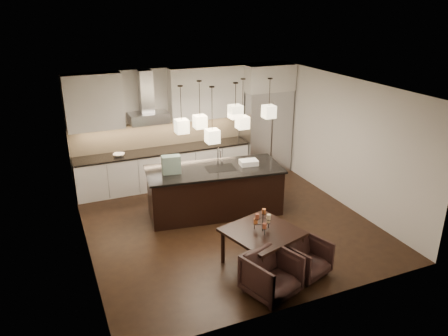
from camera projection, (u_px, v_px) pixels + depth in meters
name	position (u px, v px, depth m)	size (l,w,h in m)	color
floor	(228.00, 224.00, 8.94)	(5.50, 5.50, 0.02)	black
ceiling	(228.00, 87.00, 7.92)	(5.50, 5.50, 0.02)	white
wall_back	(183.00, 124.00, 10.80)	(5.50, 0.02, 2.80)	silver
wall_front	(307.00, 222.00, 6.07)	(5.50, 0.02, 2.80)	silver
wall_left	(80.00, 181.00, 7.42)	(0.02, 5.50, 2.80)	silver
wall_right	(345.00, 142.00, 9.44)	(0.02, 5.50, 2.80)	silver
refrigerator	(265.00, 131.00, 11.36)	(1.20, 0.72, 2.15)	#B7B7BA
fridge_panel	(267.00, 77.00, 10.85)	(1.26, 0.72, 0.65)	silver
lower_cabinets	(165.00, 168.00, 10.63)	(4.21, 0.62, 0.88)	silver
countertop	(164.00, 150.00, 10.47)	(4.21, 0.66, 0.04)	black
backsplash	(160.00, 134.00, 10.60)	(4.21, 0.02, 0.63)	tan
upper_cab_left	(94.00, 102.00, 9.58)	(1.25, 0.35, 1.25)	silver
upper_cab_right	(207.00, 93.00, 10.55)	(1.86, 0.35, 1.25)	silver
hood_canopy	(149.00, 118.00, 10.10)	(0.90, 0.52, 0.24)	#B7B7BA
hood_chimney	(146.00, 91.00, 9.98)	(0.30, 0.28, 0.96)	#B7B7BA
fruit_bowl	(119.00, 155.00, 10.01)	(0.26, 0.26, 0.06)	silver
island_body	(214.00, 191.00, 9.27)	(2.73, 1.09, 0.96)	black
island_top	(214.00, 169.00, 9.08)	(2.82, 1.18, 0.04)	black
faucet	(218.00, 157.00, 9.13)	(0.11, 0.26, 0.41)	silver
tote_bag	(171.00, 165.00, 8.76)	(0.37, 0.20, 0.37)	#1A4D37
food_container	(249.00, 162.00, 9.25)	(0.37, 0.26, 0.11)	silver
dining_table	(262.00, 248.00, 7.45)	(1.11, 1.11, 0.66)	black
candelabra	(263.00, 220.00, 7.26)	(0.32, 0.32, 0.39)	black
candle_a	(268.00, 220.00, 7.34)	(0.07, 0.07, 0.09)	beige
candle_b	(256.00, 221.00, 7.31)	(0.07, 0.07, 0.09)	#BF602C
candle_c	(265.00, 226.00, 7.16)	(0.07, 0.07, 0.09)	brown
candle_d	(264.00, 211.00, 7.33)	(0.07, 0.07, 0.09)	#BF602C
candle_e	(257.00, 216.00, 7.16)	(0.07, 0.07, 0.09)	brown
candle_f	(269.00, 217.00, 7.14)	(0.07, 0.07, 0.09)	beige
armchair_left	(271.00, 275.00, 6.71)	(0.73, 0.75, 0.69)	black
armchair_right	(307.00, 258.00, 7.21)	(0.65, 0.66, 0.60)	black
pendant_a	(182.00, 126.00, 8.37)	(0.24, 0.24, 0.26)	beige
pendant_b	(200.00, 122.00, 8.87)	(0.24, 0.24, 0.26)	beige
pendant_c	(235.00, 112.00, 8.58)	(0.24, 0.24, 0.26)	beige
pendant_d	(242.00, 122.00, 9.12)	(0.24, 0.24, 0.26)	beige
pendant_e	(269.00, 112.00, 9.08)	(0.24, 0.24, 0.26)	beige
pendant_f	(212.00, 136.00, 8.35)	(0.24, 0.24, 0.26)	beige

